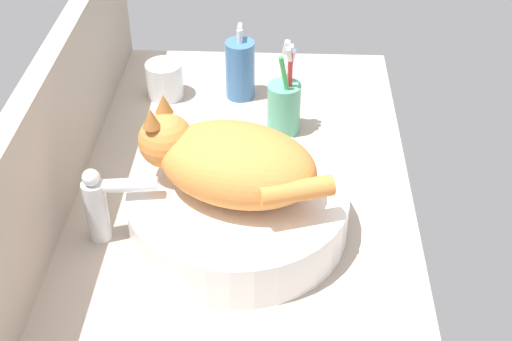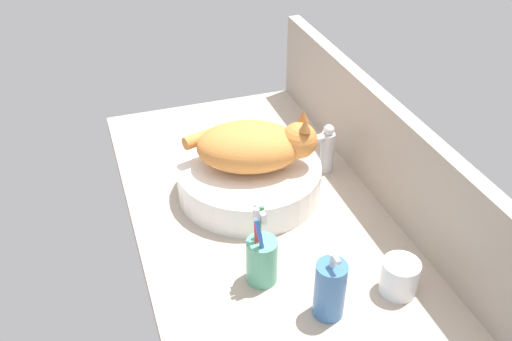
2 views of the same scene
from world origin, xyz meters
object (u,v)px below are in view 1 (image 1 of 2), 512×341
cat (229,161)px  water_glass (165,82)px  faucet (103,202)px  soap_dispenser (240,69)px  sink_basin (238,211)px  toothbrush_cup (284,105)px

cat → water_glass: bearing=22.3°
faucet → soap_dispenser: bearing=-22.7°
sink_basin → cat: size_ratio=1.16×
toothbrush_cup → water_glass: size_ratio=2.47×
toothbrush_cup → water_glass: bearing=64.8°
cat → faucet: (-3.06, 19.71, -6.37)cm
sink_basin → faucet: bearing=97.4°
cat → sink_basin: bearing=-103.7°
soap_dispenser → water_glass: (-0.78, 15.74, -2.92)cm
soap_dispenser → faucet: bearing=157.3°
soap_dispenser → sink_basin: bearing=-176.8°
soap_dispenser → cat: bearing=-178.6°
sink_basin → water_glass: 44.96cm
faucet → water_glass: bearing=-3.9°
toothbrush_cup → water_glass: 27.75cm
soap_dispenser → toothbrush_cup: size_ratio=0.84×
sink_basin → faucet: faucet is taller
cat → soap_dispenser: cat is taller
sink_basin → soap_dispenser: bearing=3.2°
cat → soap_dispenser: 42.27cm
toothbrush_cup → soap_dispenser: bearing=36.5°
sink_basin → faucet: size_ratio=2.60×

